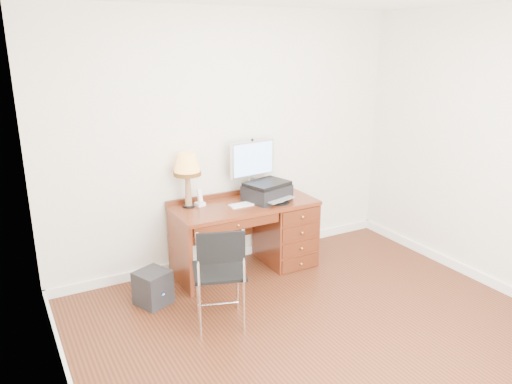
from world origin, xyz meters
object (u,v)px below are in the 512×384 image
printer (267,191)px  desk (271,228)px  leg_lamp (187,168)px  equipment_box (153,288)px  monitor (253,162)px  phone (200,201)px  chair (222,266)px

printer → desk: bearing=-3.8°
leg_lamp → equipment_box: bearing=-143.4°
monitor → phone: size_ratio=3.43×
phone → monitor: bearing=-12.1°
desk → leg_lamp: bearing=169.1°
desk → monitor: size_ratio=2.47×
monitor → phone: 0.71m
phone → equipment_box: bearing=-164.0°
desk → monitor: (-0.13, 0.18, 0.72)m
phone → equipment_box: size_ratio=0.54×
desk → monitor: 0.75m
desk → chair: chair is taller
chair → leg_lamp: bearing=102.2°
phone → desk: bearing=-25.7°
chair → phone: bearing=95.8°
monitor → leg_lamp: (-0.74, -0.01, 0.03)m
printer → leg_lamp: size_ratio=0.93×
desk → monitor: bearing=126.3°
desk → leg_lamp: 1.16m
phone → printer: bearing=-27.6°
leg_lamp → equipment_box: (-0.54, -0.40, -1.00)m
desk → monitor: monitor is taller
printer → equipment_box: bearing=173.3°
chair → printer: bearing=61.8°
chair → equipment_box: (-0.42, 0.66, -0.40)m
phone → chair: bearing=-117.2°
desk → chair: 1.34m
printer → chair: (-0.93, -0.87, -0.29)m
phone → leg_lamp: bearing=157.6°
leg_lamp → printer: bearing=-12.6°
monitor → leg_lamp: bearing=174.5°
desk → printer: printer is taller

